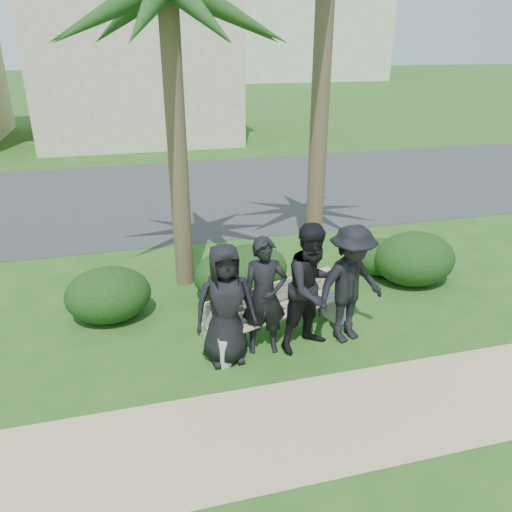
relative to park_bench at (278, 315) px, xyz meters
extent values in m
plane|color=#234F16|center=(-0.08, -0.07, -0.34)|extent=(160.00, 160.00, 0.00)
cube|color=tan|center=(-0.08, -1.87, -0.34)|extent=(30.00, 1.60, 0.01)
cube|color=#2D2D30|center=(-0.08, 7.93, -0.34)|extent=(160.00, 8.00, 0.01)
cube|color=#B9AB8A|center=(-1.08, 17.93, 3.16)|extent=(8.00, 8.00, 7.00)
cube|color=gray|center=(0.00, -0.04, 0.06)|extent=(2.23, 1.14, 0.04)
cube|color=gray|center=(0.00, 0.18, 0.29)|extent=(2.08, 0.70, 0.25)
cube|color=beige|center=(-1.02, -0.04, -0.14)|extent=(0.29, 0.52, 0.40)
cube|color=beige|center=(1.02, -0.04, -0.14)|extent=(0.29, 0.52, 0.40)
imported|color=black|center=(-0.85, -0.38, 0.50)|extent=(0.85, 0.58, 1.68)
imported|color=black|center=(-0.29, -0.29, 0.50)|extent=(0.67, 0.49, 1.68)
imported|color=black|center=(0.37, -0.35, 0.58)|extent=(1.07, 0.95, 1.84)
imported|color=black|center=(0.95, -0.32, 0.53)|extent=(1.27, 0.94, 1.75)
ellipsoid|color=black|center=(-2.38, 1.19, 0.08)|extent=(1.31, 1.08, 0.85)
ellipsoid|color=black|center=(-0.35, 1.33, 0.10)|extent=(1.35, 1.12, 0.88)
ellipsoid|color=black|center=(0.00, 1.58, 0.07)|extent=(1.27, 1.05, 0.83)
ellipsoid|color=black|center=(2.50, 1.61, -0.01)|extent=(1.04, 0.86, 0.68)
ellipsoid|color=black|center=(2.89, 1.12, 0.13)|extent=(1.46, 1.20, 0.95)
cylinder|color=brown|center=(-1.08, 2.16, 2.02)|extent=(0.32, 0.32, 4.72)
cylinder|color=brown|center=(1.44, 2.36, 2.56)|extent=(0.32, 0.32, 5.82)
camera|label=1|loc=(-1.92, -6.01, 3.66)|focal=35.00mm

